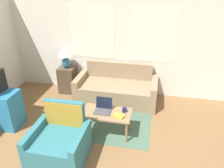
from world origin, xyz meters
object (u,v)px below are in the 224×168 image
at_px(laptop, 103,108).
at_px(book_red, 119,116).
at_px(armchair, 60,143).
at_px(table_lamp, 65,54).
at_px(couch, 117,89).
at_px(coffee_table, 107,115).
at_px(cup_navy, 124,110).

xyz_separation_m(laptop, book_red, (0.33, -0.14, -0.04)).
distance_m(armchair, table_lamp, 2.49).
xyz_separation_m(armchair, table_lamp, (-0.77, 2.24, 0.75)).
bearing_deg(couch, table_lamp, 173.30).
xyz_separation_m(coffee_table, laptop, (-0.08, 0.04, 0.11)).
distance_m(table_lamp, laptop, 1.99).
bearing_deg(table_lamp, laptop, -47.44).
bearing_deg(laptop, book_red, -22.44).
bearing_deg(cup_navy, table_lamp, 141.15).
relative_size(armchair, laptop, 2.97).
distance_m(table_lamp, coffee_table, 2.11).
bearing_deg(book_red, cup_navy, 67.80).
relative_size(couch, laptop, 6.25).
relative_size(coffee_table, book_red, 4.18).
height_order(table_lamp, laptop, table_lamp).
bearing_deg(cup_navy, laptop, -173.42).
bearing_deg(laptop, armchair, -122.59).
xyz_separation_m(table_lamp, book_red, (1.63, -1.55, -0.55)).
relative_size(table_lamp, book_red, 2.53).
bearing_deg(book_red, armchair, -141.06).
bearing_deg(couch, coffee_table, -87.67).
relative_size(couch, armchair, 2.10).
height_order(coffee_table, laptop, laptop).
xyz_separation_m(couch, book_red, (0.30, -1.40, 0.21)).
bearing_deg(table_lamp, book_red, -43.63).
distance_m(coffee_table, laptop, 0.14).
xyz_separation_m(coffee_table, cup_navy, (0.32, 0.09, 0.10)).
distance_m(couch, table_lamp, 1.54).
relative_size(couch, coffee_table, 2.08).
height_order(armchair, book_red, armchair).
bearing_deg(couch, armchair, -104.84).
bearing_deg(book_red, laptop, 157.56).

